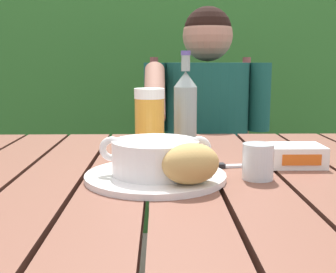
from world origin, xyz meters
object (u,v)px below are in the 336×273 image
at_px(beer_bottle, 185,109).
at_px(beer_glass, 150,122).
at_px(person_eating, 207,138).
at_px(table_knife, 223,166).
at_px(serving_plate, 156,176).
at_px(soup_bowl, 155,156).
at_px(butter_tub, 295,155).
at_px(bread_roll, 191,164).
at_px(chair_near_diner, 202,181).
at_px(water_glass_small, 258,161).

bearing_deg(beer_bottle, beer_glass, -140.97).
relative_size(person_eating, table_knife, 7.68).
bearing_deg(serving_plate, person_eating, 76.58).
bearing_deg(soup_bowl, table_knife, 31.91).
relative_size(beer_bottle, butter_tub, 2.15).
bearing_deg(bread_roll, beer_glass, 104.75).
bearing_deg(beer_bottle, soup_bowl, -104.07).
height_order(bread_roll, beer_bottle, beer_bottle).
relative_size(butter_tub, table_knife, 0.78).
height_order(chair_near_diner, water_glass_small, chair_near_diner).
bearing_deg(butter_tub, table_knife, -174.89).
bearing_deg(beer_glass, chair_near_diner, 74.62).
distance_m(person_eating, butter_tub, 0.70).
xyz_separation_m(chair_near_diner, soup_bowl, (-0.19, -0.99, 0.33)).
bearing_deg(serving_plate, chair_near_diner, 79.05).
relative_size(serving_plate, butter_tub, 2.33).
bearing_deg(chair_near_diner, person_eating, -90.84).
bearing_deg(person_eating, bread_roll, -98.11).
relative_size(beer_bottle, water_glass_small, 3.63).
relative_size(person_eating, soup_bowl, 5.37).
bearing_deg(water_glass_small, chair_near_diner, 90.81).
height_order(butter_tub, table_knife, butter_tub).
relative_size(chair_near_diner, person_eating, 0.85).
bearing_deg(person_eating, soup_bowl, -103.42).
height_order(serving_plate, beer_bottle, beer_bottle).
bearing_deg(beer_glass, butter_tub, -20.76).
bearing_deg(serving_plate, bread_roll, -49.40).
bearing_deg(chair_near_diner, soup_bowl, -100.95).
xyz_separation_m(chair_near_diner, water_glass_small, (0.01, -0.99, 0.32)).
bearing_deg(serving_plate, beer_bottle, 75.93).
xyz_separation_m(chair_near_diner, table_knife, (-0.04, -0.90, 0.29)).
bearing_deg(beer_glass, serving_plate, -85.98).
bearing_deg(chair_near_diner, bread_roll, -96.76).
distance_m(chair_near_diner, beer_bottle, 0.79).
relative_size(serving_plate, bread_roll, 2.10).
height_order(soup_bowl, table_knife, soup_bowl).
xyz_separation_m(chair_near_diner, beer_glass, (-0.21, -0.76, 0.37)).
distance_m(soup_bowl, beer_bottle, 0.33).
height_order(bread_roll, beer_glass, beer_glass).
distance_m(soup_bowl, butter_tub, 0.33).
height_order(chair_near_diner, soup_bowl, chair_near_diner).
bearing_deg(chair_near_diner, beer_glass, -105.38).
distance_m(beer_glass, water_glass_small, 0.33).
distance_m(person_eating, bread_roll, 0.88).
xyz_separation_m(soup_bowl, bread_roll, (0.07, -0.08, 0.00)).
bearing_deg(soup_bowl, bread_roll, -49.40).
bearing_deg(beer_bottle, table_knife, -71.60).
height_order(bread_roll, water_glass_small, bread_roll).
bearing_deg(serving_plate, beer_glass, 94.02).
bearing_deg(bread_roll, table_knife, 63.40).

